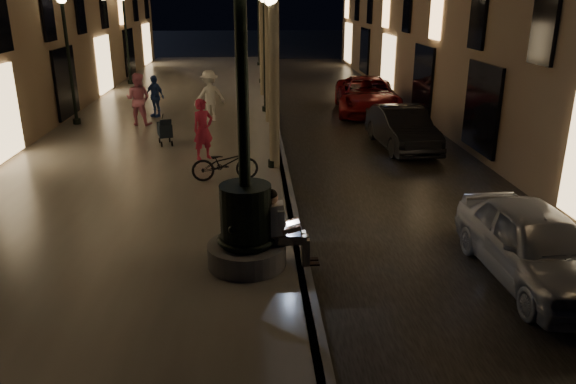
{
  "coord_description": "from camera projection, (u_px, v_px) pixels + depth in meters",
  "views": [
    {
      "loc": [
        -0.85,
        -7.09,
        4.77
      ],
      "look_at": [
        -0.2,
        3.0,
        1.21
      ],
      "focal_mm": 35.0,
      "sensor_mm": 36.0,
      "label": 1
    }
  ],
  "objects": [
    {
      "name": "lamp_left_c",
      "position": [
        125.0,
        26.0,
        29.37
      ],
      "size": [
        0.36,
        0.36,
        4.81
      ],
      "color": "black",
      "rests_on": "promenade"
    },
    {
      "name": "fountain_lamppost",
      "position": [
        246.0,
        212.0,
        9.73
      ],
      "size": [
        1.4,
        1.4,
        5.21
      ],
      "color": "#59595B",
      "rests_on": "promenade"
    },
    {
      "name": "lamp_curb_c",
      "position": [
        261.0,
        25.0,
        29.8
      ],
      "size": [
        0.36,
        0.36,
        4.81
      ],
      "color": "black",
      "rests_on": "promenade"
    },
    {
      "name": "stroller",
      "position": [
        165.0,
        130.0,
        17.9
      ],
      "size": [
        0.57,
        0.97,
        0.98
      ],
      "rotation": [
        0.0,
        0.0,
        0.27
      ],
      "color": "black",
      "rests_on": "promenade"
    },
    {
      "name": "pedestrian_red",
      "position": [
        203.0,
        129.0,
        16.24
      ],
      "size": [
        0.77,
        0.72,
        1.77
      ],
      "primitive_type": "imported",
      "rotation": [
        0.0,
        0.0,
        0.61
      ],
      "color": "#BE2645",
      "rests_on": "promenade"
    },
    {
      "name": "car_front",
      "position": [
        535.0,
        244.0,
        9.74
      ],
      "size": [
        1.7,
        4.0,
        1.35
      ],
      "primitive_type": "imported",
      "rotation": [
        0.0,
        0.0,
        0.03
      ],
      "color": "#A3A5AA",
      "rests_on": "ground"
    },
    {
      "name": "ground",
      "position": [
        274.0,
        121.0,
        22.43
      ],
      "size": [
        120.0,
        120.0,
        0.0
      ],
      "primitive_type": "plane",
      "color": "black",
      "rests_on": "ground"
    },
    {
      "name": "car_third",
      "position": [
        367.0,
        95.0,
        23.67
      ],
      "size": [
        2.99,
        5.58,
        1.49
      ],
      "primitive_type": "imported",
      "rotation": [
        0.0,
        0.0,
        -0.1
      ],
      "color": "maroon",
      "rests_on": "ground"
    },
    {
      "name": "seated_man_laptop",
      "position": [
        281.0,
        225.0,
        9.86
      ],
      "size": [
        1.05,
        0.36,
        1.42
      ],
      "color": "gray",
      "rests_on": "promenade"
    },
    {
      "name": "bicycle",
      "position": [
        225.0,
        163.0,
        14.49
      ],
      "size": [
        1.78,
        0.78,
        0.9
      ],
      "primitive_type": "imported",
      "rotation": [
        0.0,
        0.0,
        1.68
      ],
      "color": "black",
      "rests_on": "promenade"
    },
    {
      "name": "promenade",
      "position": [
        173.0,
        120.0,
        22.15
      ],
      "size": [
        8.0,
        45.0,
        0.2
      ],
      "primitive_type": "cube",
      "color": "slate",
      "rests_on": "ground"
    },
    {
      "name": "car_second",
      "position": [
        402.0,
        128.0,
        18.21
      ],
      "size": [
        1.68,
        4.18,
        1.35
      ],
      "primitive_type": "imported",
      "rotation": [
        0.0,
        0.0,
        0.06
      ],
      "color": "black",
      "rests_on": "ground"
    },
    {
      "name": "pedestrian_pink",
      "position": [
        138.0,
        99.0,
        20.53
      ],
      "size": [
        1.07,
        0.93,
        1.9
      ],
      "primitive_type": "imported",
      "rotation": [
        0.0,
        0.0,
        2.89
      ],
      "color": "#D7728F",
      "rests_on": "promenade"
    },
    {
      "name": "cobble_lane",
      "position": [
        348.0,
        120.0,
        22.6
      ],
      "size": [
        6.0,
        45.0,
        0.02
      ],
      "primitive_type": "cube",
      "color": "black",
      "rests_on": "ground"
    },
    {
      "name": "lamp_curb_a",
      "position": [
        272.0,
        56.0,
        14.74
      ],
      "size": [
        0.36,
        0.36,
        4.81
      ],
      "color": "black",
      "rests_on": "promenade"
    },
    {
      "name": "lamp_left_b",
      "position": [
        67.0,
        40.0,
        19.96
      ],
      "size": [
        0.36,
        0.36,
        4.81
      ],
      "color": "black",
      "rests_on": "promenade"
    },
    {
      "name": "pedestrian_white",
      "position": [
        210.0,
        96.0,
        21.21
      ],
      "size": [
        1.41,
        1.15,
        1.91
      ],
      "primitive_type": "imported",
      "rotation": [
        0.0,
        0.0,
        3.56
      ],
      "color": "white",
      "rests_on": "promenade"
    },
    {
      "name": "lamp_curb_d",
      "position": [
        259.0,
        19.0,
        37.33
      ],
      "size": [
        0.36,
        0.36,
        4.81
      ],
      "color": "black",
      "rests_on": "promenade"
    },
    {
      "name": "lamp_curb_b",
      "position": [
        264.0,
        35.0,
        22.27
      ],
      "size": [
        0.36,
        0.36,
        4.81
      ],
      "color": "black",
      "rests_on": "promenade"
    },
    {
      "name": "curb_strip",
      "position": [
        274.0,
        118.0,
        22.39
      ],
      "size": [
        0.25,
        45.0,
        0.2
      ],
      "primitive_type": "cube",
      "color": "#59595B",
      "rests_on": "ground"
    },
    {
      "name": "pedestrian_blue",
      "position": [
        155.0,
        96.0,
        21.98
      ],
      "size": [
        0.99,
        0.9,
        1.62
      ],
      "primitive_type": "imported",
      "rotation": [
        0.0,
        0.0,
        5.61
      ],
      "color": "navy",
      "rests_on": "promenade"
    }
  ]
}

